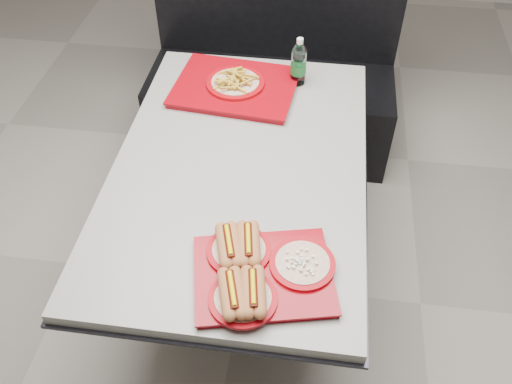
# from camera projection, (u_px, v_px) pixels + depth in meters

# --- Properties ---
(ground) EXTENTS (6.00, 6.00, 0.00)m
(ground) POSITION_uv_depth(u_px,v_px,m) (243.00, 283.00, 2.49)
(ground) COLOR gray
(ground) RESTS_ON ground
(diner_table) EXTENTS (0.92, 1.42, 0.75)m
(diner_table) POSITION_uv_depth(u_px,v_px,m) (241.00, 195.00, 2.07)
(diner_table) COLOR black
(diner_table) RESTS_ON ground
(booth_bench) EXTENTS (1.30, 0.57, 1.35)m
(booth_bench) POSITION_uv_depth(u_px,v_px,m) (273.00, 76.00, 2.96)
(booth_bench) COLOR black
(booth_bench) RESTS_ON ground
(tray_near) EXTENTS (0.46, 0.40, 0.09)m
(tray_near) POSITION_uv_depth(u_px,v_px,m) (257.00, 271.00, 1.58)
(tray_near) COLOR maroon
(tray_near) RESTS_ON diner_table
(tray_far) EXTENTS (0.53, 0.43, 0.10)m
(tray_far) POSITION_uv_depth(u_px,v_px,m) (235.00, 84.00, 2.24)
(tray_far) COLOR maroon
(tray_far) RESTS_ON diner_table
(water_bottle) EXTENTS (0.07, 0.07, 0.21)m
(water_bottle) POSITION_uv_depth(u_px,v_px,m) (299.00, 64.00, 2.24)
(water_bottle) COLOR silver
(water_bottle) RESTS_ON diner_table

